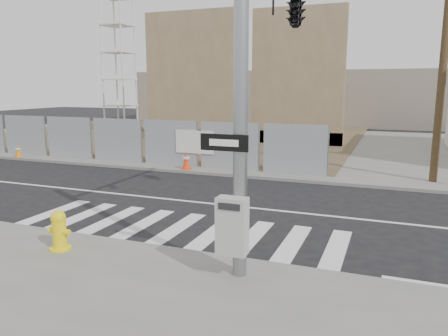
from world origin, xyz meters
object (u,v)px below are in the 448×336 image
(traffic_cone_b, at_px, (18,151))
(traffic_cone_c, at_px, (129,153))
(crane_tower, at_px, (117,13))
(fire_hydrant, at_px, (59,230))
(traffic_cone_d, at_px, (186,161))
(signal_pole, at_px, (281,33))

(traffic_cone_b, relative_size, traffic_cone_c, 0.82)
(traffic_cone_c, bearing_deg, crane_tower, 125.67)
(traffic_cone_b, bearing_deg, crane_tower, 101.66)
(fire_hydrant, bearing_deg, traffic_cone_c, 110.27)
(crane_tower, distance_m, traffic_cone_d, 19.34)
(signal_pole, relative_size, traffic_cone_d, 9.30)
(traffic_cone_b, relative_size, traffic_cone_d, 0.83)
(traffic_cone_d, bearing_deg, fire_hydrant, -80.45)
(crane_tower, xyz_separation_m, traffic_cone_d, (11.88, -12.65, -8.54))
(signal_pole, bearing_deg, traffic_cone_b, 157.14)
(traffic_cone_b, xyz_separation_m, traffic_cone_d, (9.25, 0.13, 0.06))
(fire_hydrant, distance_m, traffic_cone_b, 14.23)
(fire_hydrant, xyz_separation_m, traffic_cone_d, (-1.58, 9.37, -0.06))
(crane_tower, bearing_deg, traffic_cone_b, -78.34)
(fire_hydrant, bearing_deg, crane_tower, 115.51)
(crane_tower, distance_m, traffic_cone_c, 16.67)
(traffic_cone_b, bearing_deg, fire_hydrant, -40.48)
(crane_tower, bearing_deg, signal_pole, -47.43)
(fire_hydrant, height_order, traffic_cone_d, fire_hydrant)
(signal_pole, distance_m, fire_hydrant, 6.56)
(signal_pole, xyz_separation_m, fire_hydrant, (-4.03, -2.97, -4.23))
(signal_pole, bearing_deg, traffic_cone_c, 140.97)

